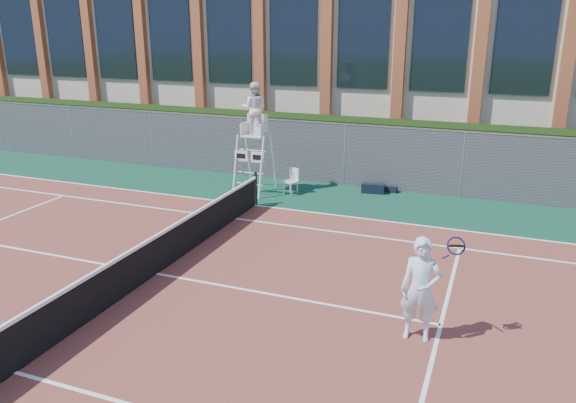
% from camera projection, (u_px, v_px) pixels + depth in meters
% --- Properties ---
extents(ground, '(120.00, 120.00, 0.00)m').
position_uv_depth(ground, '(156.00, 275.00, 12.94)').
color(ground, '#233814').
extents(apron, '(36.00, 20.00, 0.01)m').
position_uv_depth(apron, '(179.00, 259.00, 13.82)').
color(apron, '#0C3529').
rests_on(apron, ground).
extents(tennis_court, '(23.77, 10.97, 0.02)m').
position_uv_depth(tennis_court, '(156.00, 274.00, 12.93)').
color(tennis_court, brown).
rests_on(tennis_court, apron).
extents(tennis_net, '(0.10, 11.30, 1.10)m').
position_uv_depth(tennis_net, '(155.00, 253.00, 12.78)').
color(tennis_net, black).
rests_on(tennis_net, ground).
extents(fence, '(40.00, 0.06, 2.20)m').
position_uv_depth(fence, '(292.00, 151.00, 20.43)').
color(fence, '#595E60').
rests_on(fence, ground).
extents(hedge, '(40.00, 1.40, 2.20)m').
position_uv_depth(hedge, '(303.00, 145.00, 21.50)').
color(hedge, black).
rests_on(hedge, ground).
extents(building, '(45.00, 10.60, 8.22)m').
position_uv_depth(building, '(357.00, 53.00, 27.64)').
color(building, beige).
rests_on(building, ground).
extents(umpire_chair, '(1.05, 1.62, 3.76)m').
position_uv_depth(umpire_chair, '(254.00, 112.00, 18.60)').
color(umpire_chair, white).
rests_on(umpire_chair, ground).
extents(plastic_chair, '(0.52, 0.52, 0.87)m').
position_uv_depth(plastic_chair, '(292.00, 179.00, 19.00)').
color(plastic_chair, silver).
rests_on(plastic_chair, apron).
extents(sports_bag_near, '(0.80, 0.40, 0.33)m').
position_uv_depth(sports_bag_near, '(373.00, 188.00, 19.13)').
color(sports_bag_near, black).
rests_on(sports_bag_near, apron).
extents(sports_bag_far, '(0.53, 0.26, 0.21)m').
position_uv_depth(sports_bag_far, '(389.00, 189.00, 19.28)').
color(sports_bag_far, black).
rests_on(sports_bag_far, apron).
extents(tennis_player, '(1.08, 0.73, 1.95)m').
position_uv_depth(tennis_player, '(421.00, 289.00, 10.00)').
color(tennis_player, silver).
rests_on(tennis_player, tennis_court).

